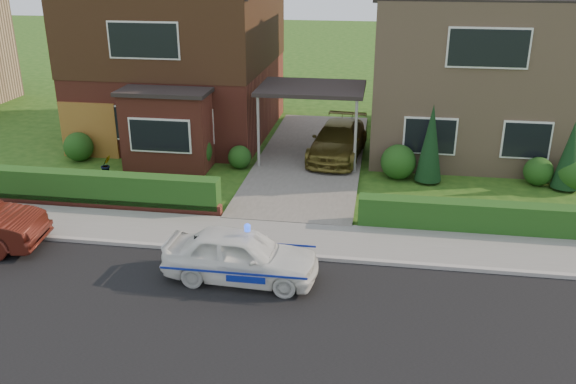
# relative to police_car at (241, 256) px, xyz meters

# --- Properties ---
(ground) EXTENTS (120.00, 120.00, 0.00)m
(ground) POSITION_rel_police_car_xyz_m (0.54, -1.81, -0.63)
(ground) COLOR #1F4713
(ground) RESTS_ON ground
(road) EXTENTS (60.00, 6.00, 0.02)m
(road) POSITION_rel_police_car_xyz_m (0.54, -1.81, -0.63)
(road) COLOR black
(road) RESTS_ON ground
(kerb) EXTENTS (60.00, 0.16, 0.12)m
(kerb) POSITION_rel_police_car_xyz_m (0.54, 1.24, -0.57)
(kerb) COLOR #9E9993
(kerb) RESTS_ON ground
(sidewalk) EXTENTS (60.00, 2.00, 0.10)m
(sidewalk) POSITION_rel_police_car_xyz_m (0.54, 2.29, -0.58)
(sidewalk) COLOR slate
(sidewalk) RESTS_ON ground
(driveway) EXTENTS (3.80, 12.00, 0.12)m
(driveway) POSITION_rel_police_car_xyz_m (0.54, 9.19, -0.57)
(driveway) COLOR #666059
(driveway) RESTS_ON ground
(house_left) EXTENTS (7.50, 9.53, 7.25)m
(house_left) POSITION_rel_police_car_xyz_m (-5.24, 12.09, 3.18)
(house_left) COLOR brown
(house_left) RESTS_ON ground
(house_right) EXTENTS (7.50, 8.06, 7.25)m
(house_right) POSITION_rel_police_car_xyz_m (6.34, 12.18, 3.04)
(house_right) COLOR tan
(house_right) RESTS_ON ground
(carport_link) EXTENTS (3.80, 3.00, 2.77)m
(carport_link) POSITION_rel_police_car_xyz_m (0.54, 9.14, 2.03)
(carport_link) COLOR black
(carport_link) RESTS_ON ground
(garage_door) EXTENTS (2.20, 0.10, 2.10)m
(garage_door) POSITION_rel_police_car_xyz_m (-7.71, 8.15, 0.42)
(garage_door) COLOR brown
(garage_door) RESTS_ON ground
(dwarf_wall) EXTENTS (7.70, 0.25, 0.36)m
(dwarf_wall) POSITION_rel_police_car_xyz_m (-5.26, 3.49, -0.45)
(dwarf_wall) COLOR brown
(dwarf_wall) RESTS_ON ground
(hedge_left) EXTENTS (7.50, 0.55, 0.90)m
(hedge_left) POSITION_rel_police_car_xyz_m (-5.26, 3.64, -0.63)
(hedge_left) COLOR #1B3E13
(hedge_left) RESTS_ON ground
(hedge_right) EXTENTS (7.50, 0.55, 0.80)m
(hedge_right) POSITION_rel_police_car_xyz_m (6.34, 3.54, -0.63)
(hedge_right) COLOR #1B3E13
(hedge_right) RESTS_ON ground
(shrub_left_far) EXTENTS (1.08, 1.08, 1.08)m
(shrub_left_far) POSITION_rel_police_car_xyz_m (-7.96, 7.69, -0.09)
(shrub_left_far) COLOR #1B3E13
(shrub_left_far) RESTS_ON ground
(shrub_left_mid) EXTENTS (1.32, 1.32, 1.32)m
(shrub_left_mid) POSITION_rel_police_car_xyz_m (-3.46, 7.49, 0.03)
(shrub_left_mid) COLOR #1B3E13
(shrub_left_mid) RESTS_ON ground
(shrub_left_near) EXTENTS (0.84, 0.84, 0.84)m
(shrub_left_near) POSITION_rel_police_car_xyz_m (-1.86, 7.79, -0.21)
(shrub_left_near) COLOR #1B3E13
(shrub_left_near) RESTS_ON ground
(shrub_right_near) EXTENTS (1.20, 1.20, 1.20)m
(shrub_right_near) POSITION_rel_police_car_xyz_m (3.74, 7.59, -0.03)
(shrub_right_near) COLOR #1B3E13
(shrub_right_near) RESTS_ON ground
(shrub_right_mid) EXTENTS (0.96, 0.96, 0.96)m
(shrub_right_mid) POSITION_rel_police_car_xyz_m (8.34, 7.69, -0.15)
(shrub_right_mid) COLOR #1B3E13
(shrub_right_mid) RESTS_ON ground
(shrub_right_far) EXTENTS (1.08, 1.08, 1.08)m
(shrub_right_far) POSITION_rel_police_car_xyz_m (9.34, 7.39, -0.09)
(shrub_right_far) COLOR #1B3E13
(shrub_right_far) RESTS_ON ground
(conifer_a) EXTENTS (0.90, 0.90, 2.60)m
(conifer_a) POSITION_rel_police_car_xyz_m (4.74, 7.39, 0.67)
(conifer_a) COLOR black
(conifer_a) RESTS_ON ground
(conifer_b) EXTENTS (0.90, 0.90, 2.20)m
(conifer_b) POSITION_rel_police_car_xyz_m (9.14, 7.39, 0.47)
(conifer_b) COLOR black
(conifer_b) RESTS_ON ground
(police_car) EXTENTS (3.38, 3.74, 1.42)m
(police_car) POSITION_rel_police_car_xyz_m (0.00, 0.00, 0.00)
(police_car) COLOR white
(police_car) RESTS_ON ground
(driveway_car) EXTENTS (2.19, 4.49, 1.26)m
(driveway_car) POSITION_rel_police_car_xyz_m (1.54, 9.28, 0.12)
(driveway_car) COLOR brown
(driveway_car) RESTS_ON driveway
(potted_plant_a) EXTENTS (0.45, 0.31, 0.84)m
(potted_plant_a) POSITION_rel_police_car_xyz_m (-3.51, 7.19, -0.21)
(potted_plant_a) COLOR gray
(potted_plant_a) RESTS_ON ground
(potted_plant_b) EXTENTS (0.49, 0.47, 0.69)m
(potted_plant_b) POSITION_rel_police_car_xyz_m (-6.31, 6.40, -0.28)
(potted_plant_b) COLOR gray
(potted_plant_b) RESTS_ON ground
(potted_plant_c) EXTENTS (0.45, 0.45, 0.68)m
(potted_plant_c) POSITION_rel_police_car_xyz_m (-1.96, 4.19, -0.29)
(potted_plant_c) COLOR gray
(potted_plant_c) RESTS_ON ground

